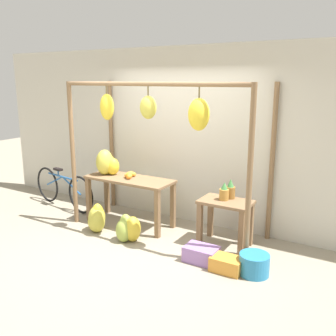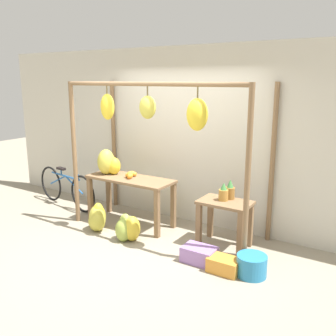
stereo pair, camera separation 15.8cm
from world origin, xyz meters
name	(u,v)px [view 2 (the right image)]	position (x,y,z in m)	size (l,w,h in m)	color
ground_plane	(132,251)	(0.00, 0.00, 0.00)	(20.00, 20.00, 0.00)	gray
shop_wall_back	(186,136)	(0.00, 1.46, 1.40)	(8.00, 0.08, 2.80)	beige
stall_awning	(161,129)	(0.09, 0.61, 1.62)	(2.97, 1.11, 2.26)	brown
display_table_main	(130,186)	(-0.63, 0.80, 0.63)	(1.44, 0.56, 0.77)	brown
display_table_side	(225,213)	(0.99, 0.84, 0.48)	(0.71, 0.47, 0.66)	brown
banana_pile_on_table	(108,163)	(-1.07, 0.79, 0.95)	(0.41, 0.37, 0.41)	yellow
orange_pile	(130,175)	(-0.64, 0.81, 0.81)	(0.16, 0.25, 0.10)	orange
pineapple_cluster	(227,192)	(0.98, 0.92, 0.77)	(0.18, 0.25, 0.28)	#B27F38
banana_pile_ground_left	(98,218)	(-0.90, 0.31, 0.19)	(0.37, 0.41, 0.44)	gold
banana_pile_ground_right	(127,229)	(-0.27, 0.24, 0.18)	(0.36, 0.34, 0.40)	gold
fruit_crate_white	(199,255)	(0.93, 0.22, 0.10)	(0.43, 0.29, 0.20)	#9970B7
blue_bucket	(252,266)	(1.62, 0.25, 0.13)	(0.36, 0.36, 0.26)	teal
parked_bicycle	(66,188)	(-2.18, 0.84, 0.35)	(1.67, 0.30, 0.71)	black
fruit_crate_purple	(224,265)	(1.31, 0.15, 0.09)	(0.38, 0.26, 0.18)	orange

